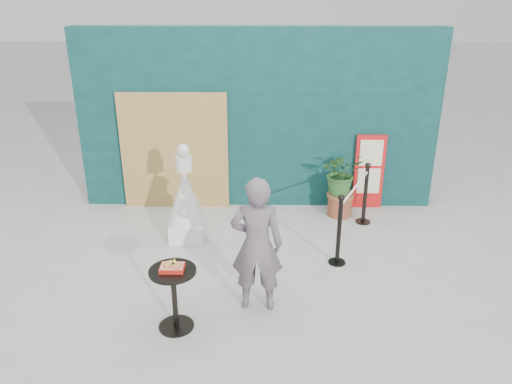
% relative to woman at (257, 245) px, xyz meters
% --- Properties ---
extents(ground, '(60.00, 60.00, 0.00)m').
position_rel_woman_xyz_m(ground, '(-0.03, -0.02, -0.83)').
color(ground, '#ADAAA5').
rests_on(ground, ground).
extents(back_wall, '(6.00, 0.30, 3.00)m').
position_rel_woman_xyz_m(back_wall, '(-0.03, 3.13, 0.67)').
color(back_wall, '#0A2F2F').
rests_on(back_wall, ground).
extents(bamboo_fence, '(1.80, 0.08, 2.00)m').
position_rel_woman_xyz_m(bamboo_fence, '(-1.43, 2.92, 0.17)').
color(bamboo_fence, tan).
rests_on(bamboo_fence, ground).
extents(woman, '(0.63, 0.43, 1.67)m').
position_rel_woman_xyz_m(woman, '(0.00, 0.00, 0.00)').
color(woman, '#61535D').
rests_on(woman, ground).
extents(menu_board, '(0.50, 0.07, 1.30)m').
position_rel_woman_xyz_m(menu_board, '(1.87, 2.94, -0.18)').
color(menu_board, red).
rests_on(menu_board, ground).
extents(statue, '(0.59, 0.59, 1.51)m').
position_rel_woman_xyz_m(statue, '(-1.08, 1.72, -0.22)').
color(statue, white).
rests_on(statue, ground).
extents(cafe_table, '(0.52, 0.52, 0.75)m').
position_rel_woman_xyz_m(cafe_table, '(-0.91, -0.43, -0.34)').
color(cafe_table, black).
rests_on(cafe_table, ground).
extents(food_basket, '(0.26, 0.19, 0.11)m').
position_rel_woman_xyz_m(food_basket, '(-0.91, -0.42, -0.05)').
color(food_basket, red).
rests_on(food_basket, cafe_table).
extents(planter, '(0.67, 0.58, 1.13)m').
position_rel_woman_xyz_m(planter, '(1.36, 2.60, -0.18)').
color(planter, brown).
rests_on(planter, ground).
extents(stanchion_barrier, '(0.84, 1.54, 1.03)m').
position_rel_woman_xyz_m(stanchion_barrier, '(1.41, 1.67, -0.34)').
color(stanchion_barrier, black).
rests_on(stanchion_barrier, ground).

